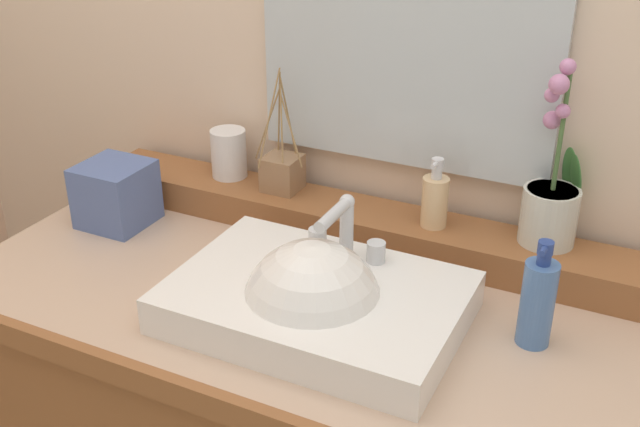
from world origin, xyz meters
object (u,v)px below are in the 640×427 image
soap_dispenser (435,199)px  lotion_bottle (538,301)px  sink_basin (315,305)px  reed_diffuser (282,172)px  potted_plant (551,202)px  tissue_box (116,194)px  tumbler_cup (229,153)px

soap_dispenser → lotion_bottle: soap_dispenser is taller
soap_dispenser → sink_basin: bearing=-109.0°
soap_dispenser → reed_diffuser: (-0.32, 0.02, -0.01)m
potted_plant → reed_diffuser: size_ratio=1.31×
reed_diffuser → tissue_box: 0.34m
potted_plant → tumbler_cup: bearing=-179.9°
tumbler_cup → tissue_box: tumbler_cup is taller
soap_dispenser → lotion_bottle: size_ratio=0.74×
tissue_box → soap_dispenser: bearing=13.7°
tissue_box → lotion_bottle: bearing=-2.7°
reed_diffuser → tumbler_cup: bearing=175.5°
sink_basin → potted_plant: (0.30, 0.32, 0.11)m
tumbler_cup → lotion_bottle: (0.69, -0.22, -0.04)m
tumbler_cup → tissue_box: bearing=-131.8°
soap_dispenser → tissue_box: bearing=-166.3°
soap_dispenser → tumbler_cup: 0.46m
reed_diffuser → lotion_bottle: size_ratio=1.41×
reed_diffuser → lotion_bottle: reed_diffuser is taller
reed_diffuser → tissue_box: bearing=-150.2°
sink_basin → potted_plant: potted_plant is taller
sink_basin → soap_dispenser: bearing=71.0°
potted_plant → reed_diffuser: 0.53m
soap_dispenser → reed_diffuser: reed_diffuser is taller
soap_dispenser → tumbler_cup: size_ratio=1.31×
potted_plant → tissue_box: (-0.81, -0.18, -0.08)m
tumbler_cup → lotion_bottle: bearing=-17.5°
tumbler_cup → reed_diffuser: (0.13, -0.01, -0.01)m
soap_dispenser → tumbler_cup: bearing=176.6°
reed_diffuser → lotion_bottle: (0.56, -0.21, -0.03)m
reed_diffuser → tissue_box: (-0.29, -0.17, -0.04)m
potted_plant → lotion_bottle: bearing=-81.7°
soap_dispenser → lotion_bottle: bearing=-39.4°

